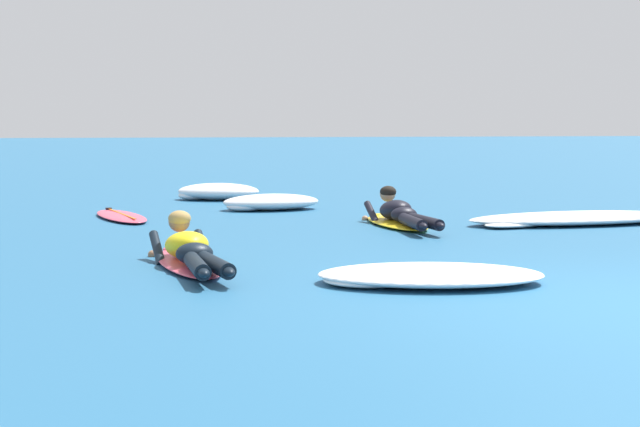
{
  "coord_description": "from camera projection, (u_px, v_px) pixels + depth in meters",
  "views": [
    {
      "loc": [
        -3.71,
        -6.95,
        1.38
      ],
      "look_at": [
        -1.72,
        3.98,
        0.34
      ],
      "focal_mm": 56.95,
      "sensor_mm": 36.0,
      "label": 1
    }
  ],
  "objects": [
    {
      "name": "ground_plane",
      "position": [
        355.0,
        200.0,
        17.39
      ],
      "size": [
        120.0,
        120.0,
        0.0
      ],
      "primitive_type": "plane",
      "color": "#235B84"
    },
    {
      "name": "surfer_near",
      "position": [
        190.0,
        253.0,
        9.38
      ],
      "size": [
        0.74,
        2.51,
        0.53
      ],
      "color": "#E54C66",
      "rests_on": "ground"
    },
    {
      "name": "surfer_far",
      "position": [
        399.0,
        216.0,
        13.03
      ],
      "size": [
        0.64,
        2.5,
        0.53
      ],
      "color": "yellow",
      "rests_on": "ground"
    },
    {
      "name": "drifting_surfboard",
      "position": [
        121.0,
        216.0,
        14.09
      ],
      "size": [
        0.98,
        2.09,
        0.16
      ],
      "color": "#E54C66",
      "rests_on": "ground"
    },
    {
      "name": "whitewater_front",
      "position": [
        578.0,
        218.0,
        13.36
      ],
      "size": [
        3.17,
        1.36,
        0.16
      ],
      "color": "white",
      "rests_on": "ground"
    },
    {
      "name": "whitewater_mid_left",
      "position": [
        431.0,
        275.0,
        8.52
      ],
      "size": [
        2.07,
        1.44,
        0.15
      ],
      "color": "white",
      "rests_on": "ground"
    },
    {
      "name": "whitewater_mid_right",
      "position": [
        219.0,
        192.0,
        17.36
      ],
      "size": [
        1.64,
        1.36,
        0.28
      ],
      "color": "white",
      "rests_on": "ground"
    },
    {
      "name": "whitewater_back",
      "position": [
        271.0,
        202.0,
        15.44
      ],
      "size": [
        1.61,
        1.12,
        0.24
      ],
      "color": "white",
      "rests_on": "ground"
    }
  ]
}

